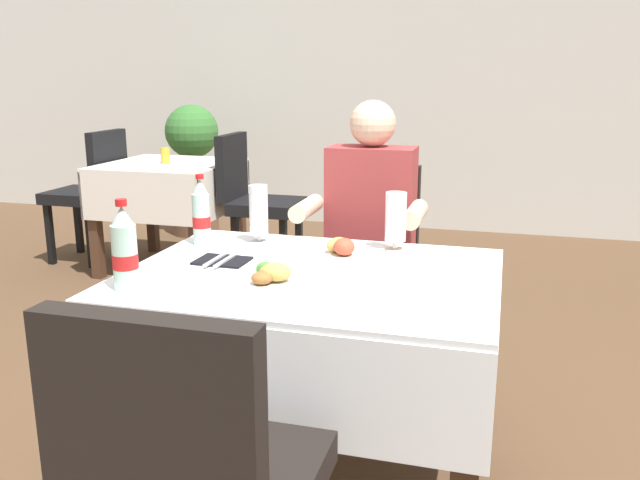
# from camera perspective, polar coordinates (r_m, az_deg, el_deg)

# --- Properties ---
(back_wall) EXTENTS (11.00, 0.12, 2.86)m
(back_wall) POSITION_cam_1_polar(r_m,az_deg,el_deg) (5.97, 10.63, 14.59)
(back_wall) COLOR silver
(back_wall) RESTS_ON ground
(main_dining_table) EXTENTS (1.15, 0.88, 0.76)m
(main_dining_table) POSITION_cam_1_polar(r_m,az_deg,el_deg) (2.13, -0.73, -7.21)
(main_dining_table) COLOR white
(main_dining_table) RESTS_ON ground
(chair_far_diner_seat) EXTENTS (0.44, 0.50, 0.97)m
(chair_far_diner_seat) POSITION_cam_1_polar(r_m,az_deg,el_deg) (2.91, 3.92, -1.99)
(chair_far_diner_seat) COLOR black
(chair_far_diner_seat) RESTS_ON ground
(seated_diner_far) EXTENTS (0.50, 0.46, 1.26)m
(seated_diner_far) POSITION_cam_1_polar(r_m,az_deg,el_deg) (2.76, 4.16, 0.49)
(seated_diner_far) COLOR #282D42
(seated_diner_far) RESTS_ON ground
(plate_near_camera) EXTENTS (0.24, 0.24, 0.07)m
(plate_near_camera) POSITION_cam_1_polar(r_m,az_deg,el_deg) (1.94, -4.20, -3.29)
(plate_near_camera) COLOR white
(plate_near_camera) RESTS_ON main_dining_table
(plate_far_diner) EXTENTS (0.26, 0.26, 0.07)m
(plate_far_diner) POSITION_cam_1_polar(r_m,az_deg,el_deg) (2.22, 1.74, -1.11)
(plate_far_diner) COLOR white
(plate_far_diner) RESTS_ON main_dining_table
(beer_glass_left) EXTENTS (0.07, 0.07, 0.21)m
(beer_glass_left) POSITION_cam_1_polar(r_m,az_deg,el_deg) (2.32, 6.55, 1.81)
(beer_glass_left) COLOR white
(beer_glass_left) RESTS_ON main_dining_table
(beer_glass_middle) EXTENTS (0.07, 0.07, 0.21)m
(beer_glass_middle) POSITION_cam_1_polar(r_m,az_deg,el_deg) (2.42, -5.31, 2.28)
(beer_glass_middle) COLOR white
(beer_glass_middle) RESTS_ON main_dining_table
(cola_bottle_primary) EXTENTS (0.07, 0.07, 0.27)m
(cola_bottle_primary) POSITION_cam_1_polar(r_m,az_deg,el_deg) (1.96, -16.51, -0.91)
(cola_bottle_primary) COLOR silver
(cola_bottle_primary) RESTS_ON main_dining_table
(cola_bottle_secondary) EXTENTS (0.06, 0.06, 0.26)m
(cola_bottle_secondary) POSITION_cam_1_polar(r_m,az_deg,el_deg) (2.42, -10.21, 2.22)
(cola_bottle_secondary) COLOR silver
(cola_bottle_secondary) RESTS_ON main_dining_table
(napkin_cutlery_set) EXTENTS (0.17, 0.19, 0.01)m
(napkin_cutlery_set) POSITION_cam_1_polar(r_m,az_deg,el_deg) (2.21, -8.44, -1.75)
(napkin_cutlery_set) COLOR black
(napkin_cutlery_set) RESTS_ON main_dining_table
(background_dining_table) EXTENTS (0.86, 0.87, 0.76)m
(background_dining_table) POSITION_cam_1_polar(r_m,az_deg,el_deg) (4.79, -12.84, 4.24)
(background_dining_table) COLOR white
(background_dining_table) RESTS_ON ground
(background_chair_left) EXTENTS (0.50, 0.44, 0.97)m
(background_chair_left) POSITION_cam_1_polar(r_m,az_deg,el_deg) (5.12, -19.14, 4.31)
(background_chair_left) COLOR black
(background_chair_left) RESTS_ON ground
(background_chair_right) EXTENTS (0.50, 0.44, 0.97)m
(background_chair_right) POSITION_cam_1_polar(r_m,az_deg,el_deg) (4.52, -5.68, 3.81)
(background_chair_right) COLOR black
(background_chair_right) RESTS_ON ground
(background_table_tumbler) EXTENTS (0.06, 0.06, 0.11)m
(background_table_tumbler) POSITION_cam_1_polar(r_m,az_deg,el_deg) (4.73, -13.20, 7.10)
(background_table_tumbler) COLOR gold
(background_table_tumbler) RESTS_ON background_dining_table
(potted_plant_corner) EXTENTS (0.45, 0.45, 1.11)m
(potted_plant_corner) POSITION_cam_1_polar(r_m,az_deg,el_deg) (5.81, -10.88, 6.45)
(potted_plant_corner) COLOR brown
(potted_plant_corner) RESTS_ON ground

